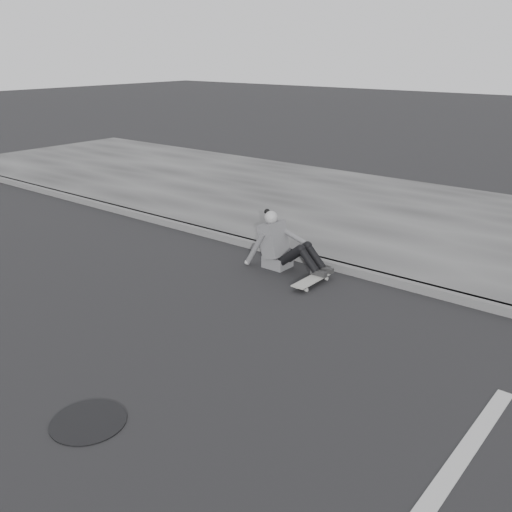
% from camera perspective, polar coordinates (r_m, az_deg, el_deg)
% --- Properties ---
extents(ground, '(80.00, 80.00, 0.00)m').
position_cam_1_polar(ground, '(7.36, -8.81, -5.45)').
color(ground, black).
rests_on(ground, ground).
extents(curb, '(24.00, 0.16, 0.12)m').
position_cam_1_polar(curb, '(9.13, 3.06, 0.30)').
color(curb, '#4F4F4F').
rests_on(curb, ground).
extents(sidewalk, '(24.00, 6.00, 0.12)m').
position_cam_1_polar(sidewalk, '(11.61, 11.81, 4.23)').
color(sidewalk, '#3E3E3E').
rests_on(sidewalk, ground).
extents(manhole, '(0.68, 0.68, 0.01)m').
position_cam_1_polar(manhole, '(5.50, -16.42, -15.60)').
color(manhole, black).
rests_on(manhole, ground).
extents(skateboard, '(0.20, 0.78, 0.09)m').
position_cam_1_polar(skateboard, '(8.08, 5.66, -2.38)').
color(skateboard, '#9F9F9A').
rests_on(skateboard, ground).
extents(seated_woman, '(1.38, 0.46, 0.88)m').
position_cam_1_polar(seated_woman, '(8.55, 2.52, 1.06)').
color(seated_woman, '#4D4D50').
rests_on(seated_woman, ground).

